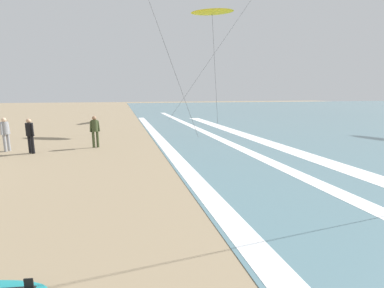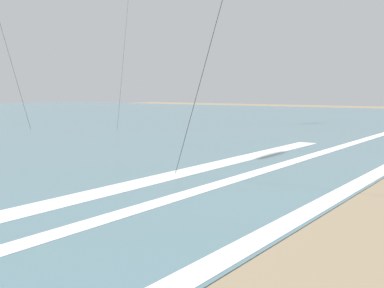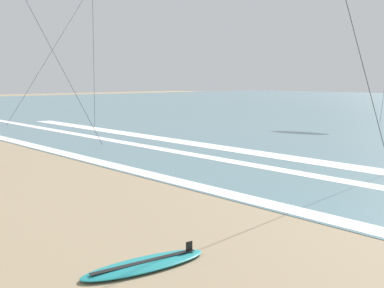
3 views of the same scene
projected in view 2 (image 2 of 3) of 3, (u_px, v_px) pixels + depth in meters
The scene contains 3 objects.
wave_foam_shoreline at pixel (209, 266), 7.83m from camera, with size 39.38×0.60×0.01m, color white.
wave_foam_mid_break at pixel (134, 210), 11.50m from camera, with size 57.84×0.61×0.01m, color white.
wave_foam_outer_break at pixel (24, 211), 11.42m from camera, with size 36.41×1.02×0.01m, color white.
Camera 2 is at (-8.08, 6.06, 2.93)m, focal length 44.16 mm.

